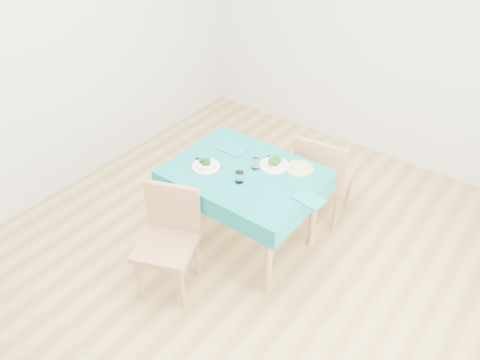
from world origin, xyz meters
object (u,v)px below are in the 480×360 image
Objects in this scene: chair_far at (327,161)px; bowl_far at (274,162)px; table at (244,209)px; side_plate at (300,168)px; bowl_near at (206,164)px; chair_near at (165,238)px.

bowl_far is at bearing 65.90° from chair_far.
table is 0.57m from side_plate.
bowl_far reaches higher than table.
table is 5.15× the size of bowl_near.
chair_far reaches higher than bowl_near.
chair_far is at bearing 90.52° from side_plate.
table is at bearing -139.17° from side_plate.
bowl_far is (-0.17, -0.58, 0.23)m from chair_far.
chair_near is 1.01m from bowl_far.
chair_far is 5.20× the size of side_plate.
chair_near is at bearing -102.97° from table.
bowl_near is (-0.10, 0.59, 0.28)m from chair_near.
side_plate is (0.49, 1.00, 0.25)m from chair_near.
chair_near is at bearing -80.25° from bowl_near.
bowl_near is 0.53m from bowl_far.
side_plate is (0.59, 0.42, -0.03)m from bowl_near.
chair_near is 0.66m from bowl_near.
table is at bearing 60.04° from chair_far.
chair_near is 4.71× the size of bowl_near.
chair_far is 0.54m from side_plate.
chair_near is 4.47× the size of bowl_far.
chair_far is 4.89× the size of bowl_far.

